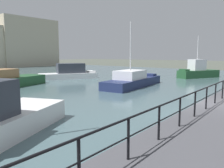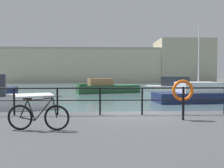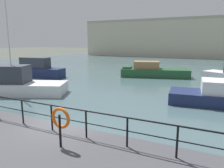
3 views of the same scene
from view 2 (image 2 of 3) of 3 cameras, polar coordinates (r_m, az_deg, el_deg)
The scene contains 9 objects.
ground_plane at distance 9.26m, azimuth 6.54°, elevation -12.34°, with size 240.00×240.00×0.00m, color #4C5147.
water_basin at distance 39.15m, azimuth 0.02°, elevation -1.04°, with size 80.00×60.00×0.01m, color #476066.
harbor_building at distance 67.35m, azimuth 4.85°, elevation 5.05°, with size 64.01×11.45×13.49m.
moored_white_yacht at distance 28.04m, azimuth -1.63°, elevation -0.95°, with size 8.68×4.82×1.92m.
moored_blue_motorboat at distance 20.20m, azimuth 24.00°, elevation -2.58°, with size 9.49×3.53×6.66m.
moored_harbor_tender at distance 31.19m, azimuth 16.67°, elevation -0.54°, with size 8.20×5.99×2.14m.
quay_railing at distance 8.27m, azimuth 8.23°, elevation -3.25°, with size 23.15×0.07×1.08m.
parked_bicycle at distance 6.29m, azimuth -19.47°, elevation -8.37°, with size 1.77×0.20×0.98m.
life_ring_stand at distance 7.67m, azimuth 18.75°, elevation -2.03°, with size 0.75×0.16×1.40m.
Camera 2 is at (-1.33, -8.85, 2.35)m, focal length 33.53 mm.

